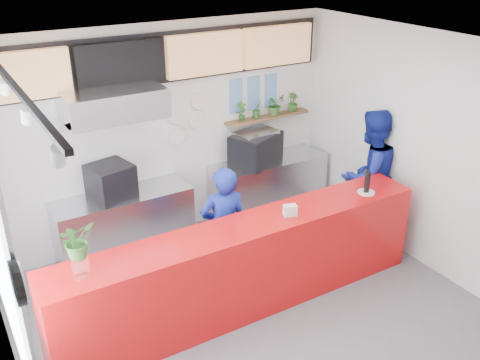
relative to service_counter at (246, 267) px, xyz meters
name	(u,v)px	position (x,y,z in m)	size (l,w,h in m)	color
floor	(264,325)	(0.00, -0.40, -0.55)	(5.00, 5.00, 0.00)	slate
ceiling	(271,58)	(0.00, -0.40, 2.45)	(5.00, 5.00, 0.00)	silver
wall_back	(166,134)	(0.00, 2.10, 0.95)	(5.00, 5.00, 0.00)	white
wall_left	(2,284)	(-2.50, -0.40, 0.95)	(5.00, 5.00, 0.00)	white
wall_right	(438,158)	(2.50, -0.40, 0.95)	(5.00, 5.00, 0.00)	white
service_counter	(246,267)	(0.00, 0.00, 0.00)	(4.50, 0.60, 1.10)	red
cream_band	(161,53)	(0.00, 2.09, 2.05)	(5.00, 0.02, 0.80)	beige
prep_bench	(125,225)	(-0.80, 1.80, -0.10)	(1.80, 0.60, 0.90)	#B2B5BA
panini_oven	(111,182)	(-0.92, 1.80, 0.57)	(0.50, 0.50, 0.45)	black
extraction_hood	(113,103)	(-0.80, 1.75, 1.60)	(1.20, 0.70, 0.35)	#B2B5BA
hood_lip	(115,119)	(-0.80, 1.75, 1.40)	(1.20, 0.70, 0.08)	#B2B5BA
right_bench	(268,187)	(1.50, 1.80, -0.10)	(1.80, 0.60, 0.90)	#B2B5BA
espresso_machine	(256,149)	(1.27, 1.80, 0.58)	(0.72, 0.51, 0.46)	black
espresso_tray	(256,133)	(1.27, 1.80, 0.83)	(0.59, 0.41, 0.05)	#A4A6AB
herb_shelf	(268,117)	(1.60, 2.00, 0.95)	(1.40, 0.18, 0.04)	brown
menu_board_far_left	(21,76)	(-1.75, 1.98, 2.00)	(1.10, 0.10, 0.55)	tan
menu_board_mid_left	(120,64)	(-0.59, 1.98, 2.00)	(1.10, 0.10, 0.55)	black
menu_board_mid_right	(205,54)	(0.57, 1.98, 2.00)	(1.10, 0.10, 0.55)	tan
menu_board_far_right	(278,45)	(1.73, 1.98, 2.00)	(1.10, 0.10, 0.55)	tan
soffit	(163,58)	(0.00, 2.06, 2.00)	(4.80, 0.04, 0.65)	black
wall_clock_rim	(17,283)	(-2.46, -1.30, 1.50)	(0.30, 0.30, 0.05)	black
wall_clock_face	(22,281)	(-2.43, -1.30, 1.50)	(0.26, 0.26, 0.02)	white
track_rail	(24,99)	(-2.10, -0.40, 2.39)	(0.05, 2.40, 0.04)	black
dec_plate_a	(176,115)	(0.15, 2.07, 1.20)	(0.24, 0.24, 0.03)	silver
dec_plate_b	(196,119)	(0.45, 2.07, 1.10)	(0.24, 0.24, 0.03)	silver
dec_plate_c	(177,136)	(0.15, 2.07, 0.90)	(0.24, 0.24, 0.03)	silver
dec_plate_d	(199,101)	(0.50, 2.07, 1.35)	(0.24, 0.24, 0.03)	silver
photo_frame_a	(236,88)	(1.10, 2.08, 1.45)	(0.20, 0.02, 0.25)	#598CBF
photo_frame_b	(254,85)	(1.40, 2.08, 1.45)	(0.20, 0.02, 0.25)	#598CBF
photo_frame_c	(271,82)	(1.70, 2.08, 1.45)	(0.20, 0.02, 0.25)	#598CBF
photo_frame_d	(236,105)	(1.10, 2.08, 1.20)	(0.20, 0.02, 0.25)	#598CBF
photo_frame_e	(254,102)	(1.40, 2.08, 1.20)	(0.20, 0.02, 0.25)	#598CBF
photo_frame_f	(271,99)	(1.70, 2.08, 1.20)	(0.20, 0.02, 0.25)	#598CBF
staff_center	(224,229)	(0.00, 0.51, 0.25)	(0.58, 0.38, 1.59)	navy
staff_right	(369,175)	(2.33, 0.54, 0.39)	(0.92, 0.72, 1.89)	navy
herb_a	(241,111)	(1.14, 2.00, 1.12)	(0.15, 0.11, 0.29)	#2C5D20
herb_b	(257,109)	(1.41, 2.00, 1.10)	(0.15, 0.12, 0.27)	#2C5D20
herb_c	(275,104)	(1.73, 2.00, 1.13)	(0.29, 0.25, 0.32)	#2C5D20
herb_d	(293,102)	(2.06, 2.00, 1.11)	(0.16, 0.14, 0.28)	#2C5D20
glass_vase	(81,268)	(-1.81, -0.04, 0.65)	(0.16, 0.16, 0.19)	silver
basil_vase	(77,240)	(-1.81, -0.04, 0.94)	(0.31, 0.27, 0.35)	#2C5D20
napkin_holder	(290,210)	(0.54, -0.07, 0.61)	(0.15, 0.09, 0.13)	silver
white_plate	(366,192)	(1.68, -0.08, 0.56)	(0.21, 0.21, 0.02)	silver
pepper_mill	(367,182)	(1.68, -0.08, 0.70)	(0.07, 0.07, 0.27)	black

